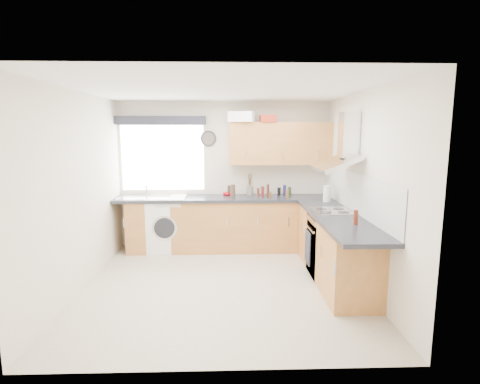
{
  "coord_description": "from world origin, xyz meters",
  "views": [
    {
      "loc": [
        0.08,
        -4.68,
        1.99
      ],
      "look_at": [
        0.25,
        0.85,
        1.1
      ],
      "focal_mm": 28.0,
      "sensor_mm": 36.0,
      "label": 1
    }
  ],
  "objects_px": {
    "upper_cabinets": "(280,143)",
    "washing_machine": "(168,223)",
    "oven": "(331,246)",
    "extractor_hood": "(342,149)"
  },
  "relations": [
    {
      "from": "extractor_hood",
      "to": "washing_machine",
      "type": "relative_size",
      "value": 0.85
    },
    {
      "from": "upper_cabinets",
      "to": "extractor_hood",
      "type": "bearing_deg",
      "value": -63.87
    },
    {
      "from": "oven",
      "to": "extractor_hood",
      "type": "bearing_deg",
      "value": -0.0
    },
    {
      "from": "extractor_hood",
      "to": "washing_machine",
      "type": "height_order",
      "value": "extractor_hood"
    },
    {
      "from": "extractor_hood",
      "to": "upper_cabinets",
      "type": "xyz_separation_m",
      "value": [
        -0.65,
        1.33,
        0.03
      ]
    },
    {
      "from": "oven",
      "to": "washing_machine",
      "type": "bearing_deg",
      "value": 153.61
    },
    {
      "from": "oven",
      "to": "extractor_hood",
      "type": "relative_size",
      "value": 1.09
    },
    {
      "from": "oven",
      "to": "extractor_hood",
      "type": "xyz_separation_m",
      "value": [
        0.1,
        -0.0,
        1.34
      ]
    },
    {
      "from": "upper_cabinets",
      "to": "washing_machine",
      "type": "bearing_deg",
      "value": -176.85
    },
    {
      "from": "extractor_hood",
      "to": "oven",
      "type": "bearing_deg",
      "value": 180.0
    }
  ]
}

